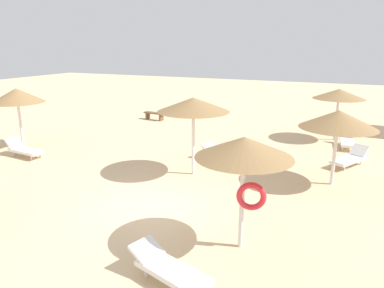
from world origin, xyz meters
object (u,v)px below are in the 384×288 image
object	(u,v)px
lounger_5	(168,268)
parasol_5	(244,149)
parasol_1	(339,94)
lounger_3	(220,154)
parasol_2	(338,119)
bench_0	(154,115)
lounger_6	(24,149)
parasol_3	(193,105)
parasol_6	(17,96)
lounger_1	(347,140)
lounger_2	(350,158)

from	to	relation	value
lounger_5	parasol_5	bearing A→B (deg)	62.68
parasol_1	parasol_5	world-z (taller)	parasol_5
parasol_5	lounger_3	size ratio (longest dim) A/B	1.39
parasol_5	parasol_1	bearing A→B (deg)	82.80
parasol_2	bench_0	bearing A→B (deg)	147.88
lounger_3	lounger_6	world-z (taller)	lounger_6
parasol_3	bench_0	distance (m)	10.66
lounger_6	parasol_6	bearing A→B (deg)	140.85
parasol_3	lounger_1	size ratio (longest dim) A/B	1.54
parasol_3	lounger_5	distance (m)	6.84
lounger_2	parasol_5	bearing A→B (deg)	-106.76
lounger_6	parasol_3	bearing A→B (deg)	7.76
parasol_3	bench_0	bearing A→B (deg)	128.20
parasol_2	parasol_3	bearing A→B (deg)	-167.60
parasol_1	lounger_2	size ratio (longest dim) A/B	1.35
lounger_3	bench_0	xyz separation A→B (m)	(-6.87, 6.34, 0.04)
lounger_1	lounger_5	xyz separation A→B (m)	(-3.10, -12.49, -0.02)
lounger_6	parasol_1	bearing A→B (deg)	35.13
parasol_2	lounger_1	world-z (taller)	parasol_2
lounger_2	parasol_3	bearing A→B (deg)	-147.25
parasol_2	lounger_1	bearing A→B (deg)	86.17
parasol_1	lounger_6	distance (m)	15.17
lounger_3	lounger_5	bearing A→B (deg)	-77.77
parasol_1	lounger_5	world-z (taller)	parasol_1
parasol_5	lounger_2	size ratio (longest dim) A/B	1.43
parasol_2	lounger_5	distance (m)	7.90
parasol_6	bench_0	world-z (taller)	parasol_6
lounger_3	parasol_3	bearing A→B (deg)	-103.08
lounger_1	lounger_6	xyz separation A→B (m)	(-12.93, -7.48, -0.00)
parasol_5	lounger_1	xyz separation A→B (m)	(2.12, 10.58, -2.16)
parasol_6	lounger_1	world-z (taller)	parasol_6
lounger_6	bench_0	world-z (taller)	lounger_6
parasol_6	lounger_6	xyz separation A→B (m)	(1.19, -0.97, -2.18)
parasol_3	lounger_3	xyz separation A→B (m)	(0.43, 1.84, -2.35)
lounger_2	lounger_6	distance (m)	13.87
parasol_5	lounger_1	distance (m)	11.01
parasol_2	lounger_6	bearing A→B (deg)	-170.42
lounger_2	lounger_5	world-z (taller)	lounger_2
parasol_5	lounger_6	distance (m)	11.45
lounger_5	lounger_6	world-z (taller)	lounger_6
parasol_2	lounger_1	distance (m)	5.74
parasol_5	lounger_3	world-z (taller)	parasol_5
lounger_1	bench_0	size ratio (longest dim) A/B	1.23
parasol_2	bench_0	size ratio (longest dim) A/B	1.72
parasol_3	parasol_5	xyz separation A→B (m)	(3.12, -4.15, -0.17)
parasol_1	lounger_6	xyz separation A→B (m)	(-12.29, -8.65, -2.05)
lounger_1	bench_0	bearing A→B (deg)	171.50
parasol_2	lounger_6	distance (m)	12.91
parasol_6	lounger_5	bearing A→B (deg)	-28.47
bench_0	parasol_6	bearing A→B (deg)	-106.42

